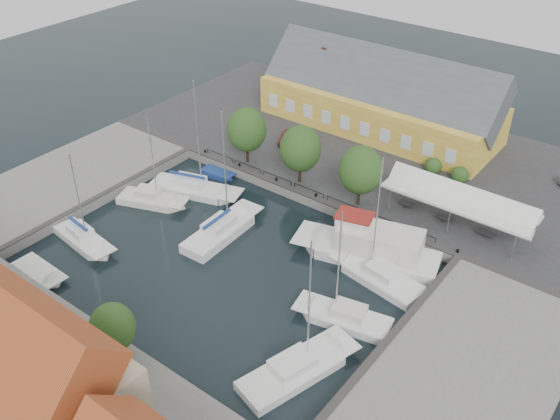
% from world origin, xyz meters
% --- Properties ---
extents(ground, '(140.00, 140.00, 0.00)m').
position_xyz_m(ground, '(0.00, 0.00, 0.00)').
color(ground, black).
rests_on(ground, ground).
extents(north_quay, '(56.00, 26.00, 1.00)m').
position_xyz_m(north_quay, '(0.00, 23.00, 0.50)').
color(north_quay, '#2D2D30').
rests_on(north_quay, ground).
extents(west_quay, '(12.00, 24.00, 1.00)m').
position_xyz_m(west_quay, '(-22.00, -2.00, 0.50)').
color(west_quay, slate).
rests_on(west_quay, ground).
extents(east_quay, '(12.00, 24.00, 1.00)m').
position_xyz_m(east_quay, '(22.00, -2.00, 0.50)').
color(east_quay, slate).
rests_on(east_quay, ground).
extents(south_bank, '(56.00, 14.00, 1.00)m').
position_xyz_m(south_bank, '(0.00, -21.00, 0.50)').
color(south_bank, slate).
rests_on(south_bank, ground).
extents(quay_edge_fittings, '(56.00, 24.72, 0.40)m').
position_xyz_m(quay_edge_fittings, '(0.02, 4.75, 1.06)').
color(quay_edge_fittings, '#383533').
rests_on(quay_edge_fittings, north_quay).
extents(warehouse, '(28.56, 14.00, 9.55)m').
position_xyz_m(warehouse, '(-2.60, 28.36, 4.43)').
color(warehouse, gold).
rests_on(warehouse, north_quay).
extents(tent_canopy, '(14.00, 4.00, 2.83)m').
position_xyz_m(tent_canopy, '(14.00, 14.50, 3.68)').
color(tent_canopy, white).
rests_on(tent_canopy, north_quay).
extents(quay_trees, '(18.20, 4.20, 6.30)m').
position_xyz_m(quay_trees, '(-2.00, 12.00, 4.88)').
color(quay_trees, black).
rests_on(quay_trees, north_quay).
extents(car_red, '(2.35, 3.82, 1.19)m').
position_xyz_m(car_red, '(-8.26, 18.30, 1.59)').
color(car_red, '#541319').
rests_on(car_red, north_quay).
extents(center_sailboat, '(3.17, 9.53, 12.84)m').
position_xyz_m(center_sailboat, '(-3.13, 1.13, 0.36)').
color(center_sailboat, white).
rests_on(center_sailboat, ground).
extents(trawler, '(13.57, 7.13, 5.00)m').
position_xyz_m(trawler, '(9.76, 6.54, 1.02)').
color(trawler, white).
rests_on(trawler, ground).
extents(east_boat_a, '(8.91, 4.20, 12.14)m').
position_xyz_m(east_boat_a, '(11.84, 4.33, 0.26)').
color(east_boat_a, white).
rests_on(east_boat_a, ground).
extents(east_boat_b, '(8.09, 4.06, 10.73)m').
position_xyz_m(east_boat_b, '(12.20, -1.66, 0.26)').
color(east_boat_b, white).
rests_on(east_boat_b, ground).
extents(east_boat_c, '(5.44, 9.81, 11.97)m').
position_xyz_m(east_boat_c, '(12.29, -8.18, 0.26)').
color(east_boat_c, white).
rests_on(east_boat_c, ground).
extents(west_boat_a, '(10.22, 5.60, 12.99)m').
position_xyz_m(west_boat_a, '(-10.52, 4.99, 0.27)').
color(west_boat_a, white).
rests_on(west_boat_a, ground).
extents(west_boat_b, '(7.57, 4.79, 10.06)m').
position_xyz_m(west_boat_b, '(-12.42, 0.93, 0.26)').
color(west_boat_b, silver).
rests_on(west_boat_b, ground).
extents(west_boat_d, '(7.75, 3.16, 10.24)m').
position_xyz_m(west_boat_d, '(-12.40, -7.49, 0.27)').
color(west_boat_d, white).
rests_on(west_boat_d, ground).
extents(launch_sw, '(5.77, 2.32, 0.98)m').
position_xyz_m(launch_sw, '(-11.82, -12.68, 0.09)').
color(launch_sw, white).
rests_on(launch_sw, ground).
extents(launch_nw, '(4.06, 1.87, 0.88)m').
position_xyz_m(launch_nw, '(-10.86, 9.03, 0.09)').
color(launch_nw, navy).
rests_on(launch_nw, ground).
extents(townhouses, '(36.30, 8.50, 12.00)m').
position_xyz_m(townhouses, '(1.93, -23.24, 5.82)').
color(townhouses, '#B9AB8E').
rests_on(townhouses, south_bank).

